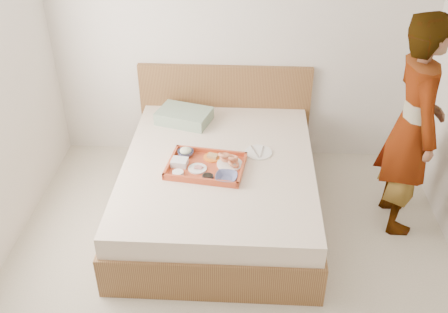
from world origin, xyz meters
The scene contains 16 objects.
ground centered at (0.00, 0.00, 0.00)m, with size 3.50×4.00×0.01m, color beige.
wall_back centered at (0.00, 2.00, 1.30)m, with size 3.50×0.01×2.60m, color silver.
bed centered at (-0.12, 1.00, 0.27)m, with size 1.65×2.00×0.53m, color brown.
headboard centered at (-0.12, 1.97, 0.47)m, with size 1.65×0.06×0.95m, color brown.
pillow centered at (-0.48, 1.65, 0.59)m, with size 0.47×0.32×0.11m, color #8CA289.
tray centered at (-0.22, 0.90, 0.56)m, with size 0.60×0.44×0.05m, color #CD5722.
prawn_plate centered at (-0.03, 0.94, 0.55)m, with size 0.21×0.21×0.01m, color white.
navy_bowl_big centered at (-0.05, 0.74, 0.57)m, with size 0.17×0.17×0.04m, color navy.
sauce_dish centered at (-0.19, 0.73, 0.56)m, with size 0.09×0.09×0.03m, color black.
meat_plate centered at (-0.28, 0.86, 0.55)m, with size 0.15×0.15×0.01m, color white.
bread_plate centered at (-0.18, 1.03, 0.55)m, with size 0.15×0.15×0.01m, color orange.
salad_bowl centered at (-0.40, 1.06, 0.57)m, with size 0.13×0.13×0.04m, color navy.
plastic_tub centered at (-0.43, 0.91, 0.57)m, with size 0.13×0.10×0.05m, color silver.
cheese_round centered at (-0.43, 0.78, 0.56)m, with size 0.09×0.09×0.03m, color white.
dinner_plate centered at (0.20, 1.15, 0.54)m, with size 0.23×0.23×0.01m, color white.
person centered at (1.37, 1.01, 0.90)m, with size 0.66×0.43×1.80m, color silver.
Camera 1 is at (0.11, -2.44, 2.88)m, focal length 40.93 mm.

